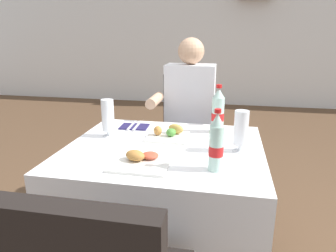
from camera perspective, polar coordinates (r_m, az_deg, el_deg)
The scene contains 11 objects.
back_wall at distance 5.84m, azimuth 9.79°, elevation 17.82°, with size 11.00×0.12×2.83m, color white.
main_dining_table at distance 1.67m, azimuth -0.67°, elevation -9.33°, with size 1.00×0.89×0.73m.
chair_far_diner_seat at distance 2.44m, azimuth 3.34°, elevation -0.73°, with size 0.44×0.50×0.97m.
seated_diner_far at distance 2.28m, azimuth 3.87°, elevation 2.16°, with size 0.50×0.46×1.26m.
plate_near_camera at distance 1.40m, azimuth -4.98°, elevation -6.23°, with size 0.26×0.26×0.06m.
plate_far_diner at distance 1.73m, azimuth 0.13°, elevation -1.42°, with size 0.22×0.22×0.07m.
beer_glass_left at distance 1.54m, azimuth 13.35°, elevation -0.74°, with size 0.07×0.07×0.21m.
beer_glass_middle at distance 1.75m, azimuth -11.05°, elevation 1.49°, with size 0.07×0.07×0.21m.
cola_bottle_primary at distance 1.82m, azimuth 9.22°, elevation 2.63°, with size 0.07×0.07×0.28m.
cola_bottle_secondary at distance 1.30m, azimuth 8.93°, elevation -3.32°, with size 0.06×0.06×0.27m.
napkin_cutlery_set at distance 1.93m, azimuth -6.24°, elevation -0.08°, with size 0.18×0.19×0.01m.
Camera 1 is at (0.18, -1.51, 1.29)m, focal length 32.94 mm.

